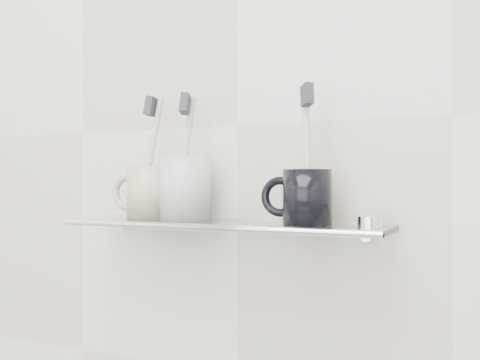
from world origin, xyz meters
The scene contains 18 objects.
wall_back centered at (0.00, 1.10, 1.25)m, with size 2.50×2.50×0.00m, color silver.
shelf_glass centered at (0.00, 1.04, 1.10)m, with size 0.50×0.12×0.01m, color silver.
shelf_rail centered at (0.00, 0.98, 1.10)m, with size 0.01×0.01×0.50m, color silver.
bracket_left centered at (-0.21, 1.09, 1.09)m, with size 0.02×0.02×0.03m, color silver.
bracket_right centered at (0.21, 1.09, 1.09)m, with size 0.02×0.02×0.03m, color silver.
mug_left centered at (-0.13, 1.04, 1.14)m, with size 0.08×0.08×0.08m, color beige.
mug_left_handle centered at (-0.17, 1.04, 1.14)m, with size 0.06×0.06×0.01m, color beige.
toothbrush_left centered at (-0.13, 1.04, 1.20)m, with size 0.01×0.01×0.19m, color silver.
bristles_left centered at (-0.13, 1.04, 1.28)m, with size 0.01×0.02×0.03m, color #303136.
mug_center centered at (-0.06, 1.04, 1.15)m, with size 0.08×0.08×0.10m, color silver.
mug_center_handle centered at (-0.11, 1.04, 1.15)m, with size 0.07×0.07×0.01m, color silver.
toothbrush_center centered at (-0.06, 1.04, 1.20)m, with size 0.01×0.01×0.19m, color #A6AFB4.
bristles_center centered at (-0.06, 1.04, 1.28)m, with size 0.01×0.02×0.03m, color #303136.
mug_right centered at (0.13, 1.04, 1.14)m, with size 0.07×0.07×0.08m, color black.
mug_right_handle centered at (0.09, 1.04, 1.14)m, with size 0.06×0.06×0.01m, color black.
toothbrush_right centered at (0.13, 1.04, 1.20)m, with size 0.01×0.01×0.19m, color silver.
bristles_right centered at (0.13, 1.04, 1.28)m, with size 0.01×0.02×0.03m, color #303136.
chrome_cap centered at (0.22, 1.04, 1.11)m, with size 0.03×0.03×0.01m, color silver.
Camera 1 is at (0.37, 0.33, 1.16)m, focal length 40.00 mm.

